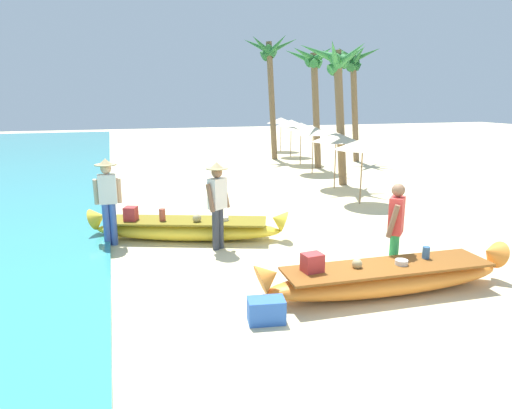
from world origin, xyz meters
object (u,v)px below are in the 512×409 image
Objects in this scene: palm_tree_tall_inland at (314,71)px; cooler_box at (266,310)px; boat_orange_foreground at (386,277)px; person_vendor_assistant at (108,196)px; boat_yellow_midground at (187,228)px; palm_tree_mid_cluster at (353,68)px; person_tourist_customer at (396,225)px; palm_tree_far_behind at (337,70)px; palm_tree_leaning_seaward at (270,63)px; person_vendor_hatted at (217,199)px.

palm_tree_tall_inland reaches higher than cooler_box.
boat_orange_foreground is 2.37× the size of person_vendor_assistant.
palm_tree_mid_cluster reaches higher than boat_yellow_midground.
palm_tree_far_behind is (2.84, 7.91, 2.99)m from person_tourist_customer.
palm_tree_tall_inland is at bearing 51.56° from boat_yellow_midground.
palm_tree_leaning_seaward is at bearing 103.20° from palm_tree_tall_inland.
person_vendor_assistant is at bearing -134.85° from palm_tree_tall_inland.
person_vendor_assistant is 0.31× the size of palm_tree_leaning_seaward.
person_tourist_customer is at bearing -42.79° from person_vendor_hatted.
boat_orange_foreground is 9.81m from palm_tree_far_behind.
cooler_box is at bearing -171.00° from boat_orange_foreground.
boat_orange_foreground is 2.42× the size of person_vendor_hatted.
palm_tree_far_behind is (5.92, 4.72, 3.66)m from boat_yellow_midground.
palm_tree_mid_cluster is at bearing 46.61° from boat_yellow_midground.
person_tourist_customer is 14.93m from palm_tree_mid_cluster.
person_vendor_hatted is (-2.07, 2.94, 0.78)m from boat_orange_foreground.
cooler_box is (0.44, -4.09, -0.09)m from boat_yellow_midground.
person_vendor_assistant is at bearing -138.25° from palm_tree_mid_cluster.
person_vendor_hatted is at bearing -123.88° from palm_tree_tall_inland.
palm_tree_tall_inland is (4.23, 12.32, 3.83)m from boat_orange_foreground.
boat_orange_foreground is at bearing -111.52° from palm_tree_far_behind.
boat_yellow_midground is 2.32× the size of person_vendor_assistant.
palm_tree_mid_cluster reaches higher than cooler_box.
person_vendor_assistant is 12.30m from palm_tree_tall_inland.
palm_tree_leaning_seaward is at bearing 77.56° from boat_orange_foreground.
cooler_box is (-5.58, -15.97, -4.47)m from palm_tree_leaning_seaward.
palm_tree_far_behind is at bearing 45.62° from person_vendor_hatted.
person_tourist_customer is at bearing -35.15° from person_vendor_assistant.
person_vendor_assistant is at bearing 175.92° from boat_yellow_midground.
person_vendor_hatted is at bearing -134.38° from palm_tree_far_behind.
person_tourist_customer is 0.34× the size of palm_tree_far_behind.
palm_tree_leaning_seaward reaches higher than boat_orange_foreground.
palm_tree_mid_cluster is at bearing 50.40° from person_vendor_hatted.
person_tourist_customer is 0.90× the size of person_vendor_assistant.
person_vendor_assistant is 0.34× the size of palm_tree_mid_cluster.
palm_tree_mid_cluster reaches higher than person_vendor_assistant.
person_vendor_assistant is 0.36× the size of palm_tree_tall_inland.
palm_tree_mid_cluster is 6.26m from palm_tree_far_behind.
boat_yellow_midground reaches higher than cooler_box.
person_tourist_customer is 5.73m from person_vendor_assistant.
person_vendor_hatted is (0.51, -0.80, 0.79)m from boat_yellow_midground.
person_vendor_hatted reaches higher than boat_yellow_midground.
boat_orange_foreground is at bearing -116.46° from palm_tree_mid_cluster.
palm_tree_far_behind is at bearing -102.96° from palm_tree_tall_inland.
palm_tree_tall_inland reaches higher than person_vendor_assistant.
palm_tree_far_behind is at bearing -90.85° from palm_tree_leaning_seaward.
person_tourist_customer reaches higher than cooler_box.
palm_tree_tall_inland is (6.29, 9.37, 3.05)m from person_vendor_hatted.
palm_tree_tall_inland is at bearing 71.06° from boat_orange_foreground.
boat_yellow_midground is 14.03m from palm_tree_leaning_seaward.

